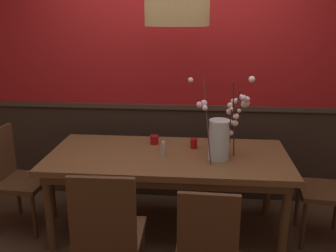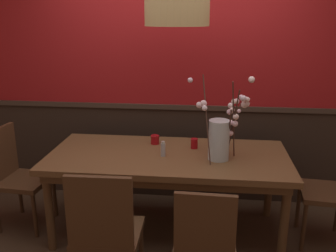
# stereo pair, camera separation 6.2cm
# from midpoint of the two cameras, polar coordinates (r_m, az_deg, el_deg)

# --- Properties ---
(ground_plane) EXTENTS (24.00, 24.00, 0.00)m
(ground_plane) POSITION_cam_midpoint_polar(r_m,az_deg,el_deg) (3.60, 0.51, -15.59)
(ground_plane) COLOR #422D1E
(back_wall) EXTENTS (5.00, 0.14, 2.76)m
(back_wall) POSITION_cam_midpoint_polar(r_m,az_deg,el_deg) (3.83, 1.71, 8.40)
(back_wall) COLOR #2D2119
(back_wall) RESTS_ON ground
(dining_table) EXTENTS (2.08, 0.95, 0.76)m
(dining_table) POSITION_cam_midpoint_polar(r_m,az_deg,el_deg) (3.29, 0.54, -5.63)
(dining_table) COLOR brown
(dining_table) RESTS_ON ground
(chair_near_side_right) EXTENTS (0.42, 0.41, 0.89)m
(chair_near_side_right) POSITION_cam_midpoint_polar(r_m,az_deg,el_deg) (2.59, 6.37, -16.81)
(chair_near_side_right) COLOR #4C301C
(chair_near_side_right) RESTS_ON ground
(chair_head_west_end) EXTENTS (0.47, 0.47, 0.94)m
(chair_head_west_end) POSITION_cam_midpoint_polar(r_m,az_deg,el_deg) (3.74, -21.74, -6.62)
(chair_head_west_end) COLOR #4C301C
(chair_head_west_end) RESTS_ON ground
(chair_near_side_left) EXTENTS (0.46, 0.44, 0.97)m
(chair_near_side_left) POSITION_cam_midpoint_polar(r_m,az_deg,el_deg) (2.65, -8.85, -15.22)
(chair_near_side_left) COLOR #4C301C
(chair_near_side_left) RESTS_ON ground
(chair_head_east_end) EXTENTS (0.44, 0.47, 0.97)m
(chair_head_east_end) POSITION_cam_midpoint_polar(r_m,az_deg,el_deg) (3.50, 24.61, -8.16)
(chair_head_east_end) COLOR #4C301C
(chair_head_east_end) RESTS_ON ground
(vase_with_blossoms) EXTENTS (0.51, 0.43, 0.71)m
(vase_with_blossoms) POSITION_cam_midpoint_polar(r_m,az_deg,el_deg) (3.13, 8.59, -1.58)
(vase_with_blossoms) COLOR silver
(vase_with_blossoms) RESTS_ON dining_table
(candle_holder_nearer_center) EXTENTS (0.08, 0.08, 0.08)m
(candle_holder_nearer_center) POSITION_cam_midpoint_polar(r_m,az_deg,el_deg) (3.50, -1.49, -2.07)
(candle_holder_nearer_center) COLOR #9E0F14
(candle_holder_nearer_center) RESTS_ON dining_table
(candle_holder_nearer_edge) EXTENTS (0.07, 0.07, 0.09)m
(candle_holder_nearer_edge) POSITION_cam_midpoint_polar(r_m,az_deg,el_deg) (3.40, 4.54, -2.65)
(candle_holder_nearer_edge) COLOR #9E0F14
(candle_holder_nearer_edge) RESTS_ON dining_table
(condiment_bottle) EXTENTS (0.04, 0.04, 0.13)m
(condiment_bottle) POSITION_cam_midpoint_polar(r_m,az_deg,el_deg) (3.20, -0.20, -3.53)
(condiment_bottle) COLOR #ADADB2
(condiment_bottle) RESTS_ON dining_table
(pendant_lamp) EXTENTS (0.51, 0.51, 0.93)m
(pendant_lamp) POSITION_cam_midpoint_polar(r_m,az_deg,el_deg) (3.04, 1.98, 17.01)
(pendant_lamp) COLOR tan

